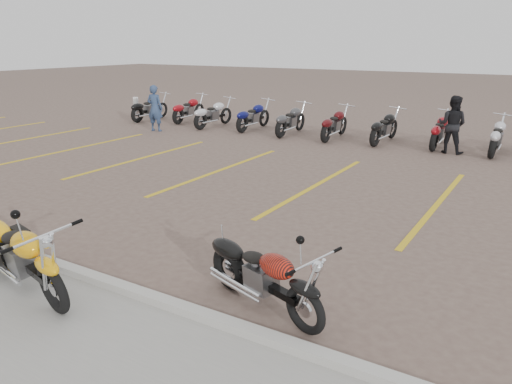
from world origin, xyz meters
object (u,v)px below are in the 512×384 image
person_b (452,125)px  bollard (136,109)px  flame_cruiser (263,278)px  person_a (155,108)px  yellow_cruiser (27,257)px

person_b → bollard: person_b is taller
flame_cruiser → person_a: 13.34m
person_b → bollard: size_ratio=1.69×
yellow_cruiser → person_b: (3.01, 11.84, 0.38)m
person_a → person_b: (10.04, 1.70, 0.01)m
person_a → bollard: person_a is taller
person_a → bollard: bearing=-40.1°
yellow_cruiser → person_b: size_ratio=1.34×
yellow_cruiser → person_b: 12.22m
yellow_cruiser → person_a: (-7.02, 10.14, 0.37)m
flame_cruiser → person_b: (0.14, 10.64, 0.43)m
yellow_cruiser → bollard: 14.71m
flame_cruiser → yellow_cruiser: bearing=-138.6°
bollard → flame_cruiser: bearing=-40.1°
person_b → bollard: bearing=7.2°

